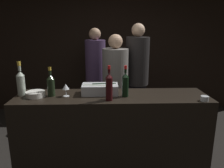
{
  "coord_description": "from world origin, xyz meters",
  "views": [
    {
      "loc": [
        -0.07,
        -1.97,
        1.75
      ],
      "look_at": [
        0.0,
        0.3,
        1.16
      ],
      "focal_mm": 35.0,
      "sensor_mm": 36.0,
      "label": 1
    }
  ],
  "objects_px": {
    "wine_glass": "(66,87)",
    "rose_wine_bottle": "(21,82)",
    "person_in_hoodie": "(137,74)",
    "person_blond_tee": "(115,84)",
    "candle_votive": "(205,98)",
    "red_wine_bottle_tall": "(109,86)",
    "red_wine_bottle_burgundy": "(125,84)",
    "champagne_bottle": "(51,84)",
    "ice_bin_with_bottles": "(100,89)",
    "bowl_white": "(36,94)",
    "person_grey_polo": "(96,71)"
  },
  "relations": [
    {
      "from": "bowl_white",
      "to": "red_wine_bottle_burgundy",
      "type": "height_order",
      "value": "red_wine_bottle_burgundy"
    },
    {
      "from": "red_wine_bottle_burgundy",
      "to": "person_grey_polo",
      "type": "relative_size",
      "value": 0.19
    },
    {
      "from": "red_wine_bottle_tall",
      "to": "champagne_bottle",
      "type": "bearing_deg",
      "value": 164.84
    },
    {
      "from": "wine_glass",
      "to": "person_blond_tee",
      "type": "height_order",
      "value": "person_blond_tee"
    },
    {
      "from": "bowl_white",
      "to": "wine_glass",
      "type": "xyz_separation_m",
      "value": [
        0.32,
        0.0,
        0.07
      ]
    },
    {
      "from": "wine_glass",
      "to": "person_in_hoodie",
      "type": "relative_size",
      "value": 0.08
    },
    {
      "from": "rose_wine_bottle",
      "to": "person_in_hoodie",
      "type": "relative_size",
      "value": 0.2
    },
    {
      "from": "ice_bin_with_bottles",
      "to": "red_wine_bottle_burgundy",
      "type": "xyz_separation_m",
      "value": [
        0.27,
        -0.1,
        0.08
      ]
    },
    {
      "from": "wine_glass",
      "to": "candle_votive",
      "type": "height_order",
      "value": "wine_glass"
    },
    {
      "from": "bowl_white",
      "to": "person_blond_tee",
      "type": "bearing_deg",
      "value": 48.05
    },
    {
      "from": "person_in_hoodie",
      "to": "person_blond_tee",
      "type": "relative_size",
      "value": 1.1
    },
    {
      "from": "ice_bin_with_bottles",
      "to": "bowl_white",
      "type": "bearing_deg",
      "value": -173.27
    },
    {
      "from": "ice_bin_with_bottles",
      "to": "bowl_white",
      "type": "xyz_separation_m",
      "value": [
        -0.68,
        -0.08,
        -0.03
      ]
    },
    {
      "from": "bowl_white",
      "to": "person_grey_polo",
      "type": "xyz_separation_m",
      "value": [
        0.56,
        1.72,
        -0.1
      ]
    },
    {
      "from": "rose_wine_bottle",
      "to": "red_wine_bottle_burgundy",
      "type": "distance_m",
      "value": 1.11
    },
    {
      "from": "rose_wine_bottle",
      "to": "red_wine_bottle_burgundy",
      "type": "height_order",
      "value": "rose_wine_bottle"
    },
    {
      "from": "person_blond_tee",
      "to": "ice_bin_with_bottles",
      "type": "bearing_deg",
      "value": -166.65
    },
    {
      "from": "bowl_white",
      "to": "rose_wine_bottle",
      "type": "height_order",
      "value": "rose_wine_bottle"
    },
    {
      "from": "red_wine_bottle_burgundy",
      "to": "person_blond_tee",
      "type": "bearing_deg",
      "value": 93.18
    },
    {
      "from": "red_wine_bottle_tall",
      "to": "person_in_hoodie",
      "type": "distance_m",
      "value": 1.48
    },
    {
      "from": "candle_votive",
      "to": "rose_wine_bottle",
      "type": "relative_size",
      "value": 0.21
    },
    {
      "from": "champagne_bottle",
      "to": "wine_glass",
      "type": "bearing_deg",
      "value": -6.74
    },
    {
      "from": "red_wine_bottle_tall",
      "to": "person_in_hoodie",
      "type": "xyz_separation_m",
      "value": [
        0.48,
        1.39,
        -0.17
      ]
    },
    {
      "from": "ice_bin_with_bottles",
      "to": "candle_votive",
      "type": "bearing_deg",
      "value": -14.79
    },
    {
      "from": "bowl_white",
      "to": "person_in_hoodie",
      "type": "height_order",
      "value": "person_in_hoodie"
    },
    {
      "from": "person_in_hoodie",
      "to": "rose_wine_bottle",
      "type": "bearing_deg",
      "value": 95.06
    },
    {
      "from": "wine_glass",
      "to": "red_wine_bottle_tall",
      "type": "relative_size",
      "value": 0.39
    },
    {
      "from": "wine_glass",
      "to": "champagne_bottle",
      "type": "distance_m",
      "value": 0.16
    },
    {
      "from": "red_wine_bottle_tall",
      "to": "person_grey_polo",
      "type": "relative_size",
      "value": 0.2
    },
    {
      "from": "rose_wine_bottle",
      "to": "person_blond_tee",
      "type": "relative_size",
      "value": 0.22
    },
    {
      "from": "candle_votive",
      "to": "red_wine_bottle_tall",
      "type": "height_order",
      "value": "red_wine_bottle_tall"
    },
    {
      "from": "wine_glass",
      "to": "red_wine_bottle_burgundy",
      "type": "height_order",
      "value": "red_wine_bottle_burgundy"
    },
    {
      "from": "champagne_bottle",
      "to": "person_blond_tee",
      "type": "bearing_deg",
      "value": 53.1
    },
    {
      "from": "wine_glass",
      "to": "rose_wine_bottle",
      "type": "distance_m",
      "value": 0.49
    },
    {
      "from": "person_blond_tee",
      "to": "person_in_hoodie",
      "type": "bearing_deg",
      "value": -29.15
    },
    {
      "from": "person_in_hoodie",
      "to": "person_grey_polo",
      "type": "height_order",
      "value": "person_in_hoodie"
    },
    {
      "from": "bowl_white",
      "to": "candle_votive",
      "type": "distance_m",
      "value": 1.74
    },
    {
      "from": "person_blond_tee",
      "to": "red_wine_bottle_tall",
      "type": "bearing_deg",
      "value": -159.35
    },
    {
      "from": "person_in_hoodie",
      "to": "candle_votive",
      "type": "bearing_deg",
      "value": 163.08
    },
    {
      "from": "candle_votive",
      "to": "rose_wine_bottle",
      "type": "xyz_separation_m",
      "value": [
        -1.89,
        0.25,
        0.12
      ]
    },
    {
      "from": "bowl_white",
      "to": "rose_wine_bottle",
      "type": "xyz_separation_m",
      "value": [
        -0.16,
        0.05,
        0.12
      ]
    },
    {
      "from": "champagne_bottle",
      "to": "rose_wine_bottle",
      "type": "height_order",
      "value": "rose_wine_bottle"
    },
    {
      "from": "candle_votive",
      "to": "champagne_bottle",
      "type": "xyz_separation_m",
      "value": [
        -1.56,
        0.22,
        0.1
      ]
    },
    {
      "from": "candle_votive",
      "to": "red_wine_bottle_burgundy",
      "type": "relative_size",
      "value": 0.23
    },
    {
      "from": "red_wine_bottle_tall",
      "to": "red_wine_bottle_burgundy",
      "type": "bearing_deg",
      "value": 35.4
    },
    {
      "from": "rose_wine_bottle",
      "to": "red_wine_bottle_burgundy",
      "type": "relative_size",
      "value": 1.12
    },
    {
      "from": "champagne_bottle",
      "to": "red_wine_bottle_burgundy",
      "type": "relative_size",
      "value": 0.95
    },
    {
      "from": "bowl_white",
      "to": "red_wine_bottle_tall",
      "type": "xyz_separation_m",
      "value": [
        0.78,
        -0.15,
        0.12
      ]
    },
    {
      "from": "red_wine_bottle_burgundy",
      "to": "person_in_hoodie",
      "type": "distance_m",
      "value": 1.31
    },
    {
      "from": "bowl_white",
      "to": "candle_votive",
      "type": "bearing_deg",
      "value": -6.49
    }
  ]
}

